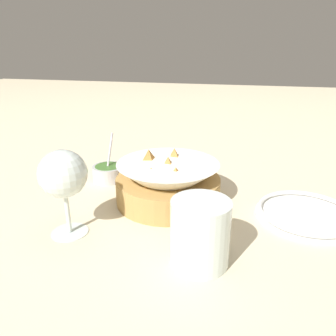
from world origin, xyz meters
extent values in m
plane|color=beige|center=(0.00, 0.00, 0.00)|extent=(4.00, 4.00, 0.00)
cylinder|color=#B2894C|center=(-0.02, 0.01, 0.02)|extent=(0.20, 0.20, 0.05)
cone|color=white|center=(-0.02, 0.01, 0.04)|extent=(0.20, 0.20, 0.08)
cylinder|color=#3D842D|center=(-0.02, 0.01, 0.03)|extent=(0.15, 0.15, 0.01)
pyramid|color=#B77A38|center=(0.03, 0.00, 0.06)|extent=(0.09, 0.09, 0.06)
pyramid|color=#B77A38|center=(-0.01, 0.05, 0.07)|extent=(0.09, 0.09, 0.07)
pyramid|color=#B77A38|center=(-0.06, 0.03, 0.06)|extent=(0.06, 0.07, 0.05)
pyramid|color=#B77A38|center=(-0.06, -0.02, 0.06)|extent=(0.06, 0.07, 0.05)
pyramid|color=#B77A38|center=(-0.02, 0.01, 0.06)|extent=(0.09, 0.09, 0.06)
cylinder|color=#B7B7BC|center=(0.05, 0.16, 0.02)|extent=(0.07, 0.07, 0.03)
cylinder|color=#42702D|center=(0.05, 0.16, 0.02)|extent=(0.06, 0.06, 0.02)
cylinder|color=#B7B7BC|center=(0.07, 0.16, 0.06)|extent=(0.05, 0.01, 0.09)
cylinder|color=silver|center=(-0.17, 0.14, 0.00)|extent=(0.06, 0.06, 0.00)
cylinder|color=silver|center=(-0.17, 0.14, 0.04)|extent=(0.01, 0.01, 0.07)
sphere|color=silver|center=(-0.17, 0.14, 0.10)|extent=(0.08, 0.08, 0.08)
sphere|color=beige|center=(-0.17, 0.14, 0.10)|extent=(0.05, 0.05, 0.05)
cylinder|color=silver|center=(-0.20, -0.08, 0.05)|extent=(0.08, 0.08, 0.10)
cylinder|color=orange|center=(-0.20, -0.08, 0.04)|extent=(0.07, 0.07, 0.07)
torus|color=silver|center=(-0.15, -0.08, 0.05)|extent=(0.07, 0.01, 0.07)
cylinder|color=white|center=(-0.02, -0.25, 0.00)|extent=(0.18, 0.18, 0.01)
torus|color=white|center=(-0.02, -0.25, 0.01)|extent=(0.17, 0.17, 0.01)
cube|color=#DB4C3D|center=(0.19, 0.00, 0.00)|extent=(0.15, 0.10, 0.01)
camera|label=1|loc=(-0.59, -0.13, 0.29)|focal=35.00mm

